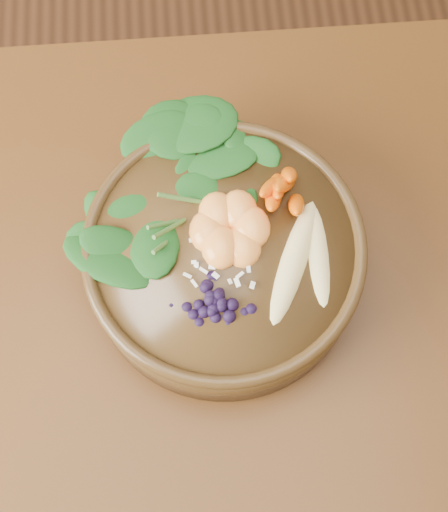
{
  "coord_description": "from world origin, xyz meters",
  "views": [
    {
      "loc": [
        0.01,
        -0.22,
        1.6
      ],
      "look_at": [
        0.03,
        0.08,
        0.8
      ],
      "focal_mm": 50.0,
      "sensor_mm": 36.0,
      "label": 1
    }
  ],
  "objects_px": {
    "kale_heap": "(193,175)",
    "mandarin_cluster": "(230,224)",
    "banana_halves": "(307,253)",
    "blueberry_pile": "(214,295)",
    "stoneware_bowl": "(224,259)",
    "carrot_cluster": "(292,170)",
    "dining_table": "(208,354)"
  },
  "relations": [
    {
      "from": "carrot_cluster",
      "to": "blueberry_pile",
      "type": "relative_size",
      "value": 0.6
    },
    {
      "from": "kale_heap",
      "to": "mandarin_cluster",
      "type": "distance_m",
      "value": 0.07
    },
    {
      "from": "mandarin_cluster",
      "to": "carrot_cluster",
      "type": "bearing_deg",
      "value": 33.54
    },
    {
      "from": "dining_table",
      "to": "kale_heap",
      "type": "relative_size",
      "value": 7.39
    },
    {
      "from": "banana_halves",
      "to": "blueberry_pile",
      "type": "xyz_separation_m",
      "value": [
        -0.11,
        -0.04,
        0.01
      ]
    },
    {
      "from": "mandarin_cluster",
      "to": "blueberry_pile",
      "type": "relative_size",
      "value": 0.69
    },
    {
      "from": "kale_heap",
      "to": "banana_halves",
      "type": "relative_size",
      "value": 1.23
    },
    {
      "from": "blueberry_pile",
      "to": "kale_heap",
      "type": "bearing_deg",
      "value": 95.14
    },
    {
      "from": "kale_heap",
      "to": "banana_halves",
      "type": "xyz_separation_m",
      "value": [
        0.12,
        -0.1,
        -0.01
      ]
    },
    {
      "from": "kale_heap",
      "to": "blueberry_pile",
      "type": "distance_m",
      "value": 0.15
    },
    {
      "from": "kale_heap",
      "to": "blueberry_pile",
      "type": "bearing_deg",
      "value": -84.86
    },
    {
      "from": "carrot_cluster",
      "to": "mandarin_cluster",
      "type": "distance_m",
      "value": 0.09
    },
    {
      "from": "kale_heap",
      "to": "stoneware_bowl",
      "type": "bearing_deg",
      "value": -69.79
    },
    {
      "from": "stoneware_bowl",
      "to": "kale_heap",
      "type": "xyz_separation_m",
      "value": [
        -0.03,
        0.08,
        0.07
      ]
    },
    {
      "from": "carrot_cluster",
      "to": "mandarin_cluster",
      "type": "bearing_deg",
      "value": -129.81
    },
    {
      "from": "banana_halves",
      "to": "mandarin_cluster",
      "type": "height_order",
      "value": "mandarin_cluster"
    },
    {
      "from": "mandarin_cluster",
      "to": "stoneware_bowl",
      "type": "bearing_deg",
      "value": -113.0
    },
    {
      "from": "kale_heap",
      "to": "blueberry_pile",
      "type": "xyz_separation_m",
      "value": [
        0.01,
        -0.15,
        -0.0
      ]
    },
    {
      "from": "carrot_cluster",
      "to": "blueberry_pile",
      "type": "height_order",
      "value": "carrot_cluster"
    },
    {
      "from": "dining_table",
      "to": "blueberry_pile",
      "type": "relative_size",
      "value": 10.48
    },
    {
      "from": "banana_halves",
      "to": "blueberry_pile",
      "type": "relative_size",
      "value": 1.16
    },
    {
      "from": "dining_table",
      "to": "kale_heap",
      "type": "distance_m",
      "value": 0.26
    },
    {
      "from": "carrot_cluster",
      "to": "mandarin_cluster",
      "type": "height_order",
      "value": "carrot_cluster"
    },
    {
      "from": "stoneware_bowl",
      "to": "carrot_cluster",
      "type": "relative_size",
      "value": 3.62
    },
    {
      "from": "mandarin_cluster",
      "to": "blueberry_pile",
      "type": "bearing_deg",
      "value": -105.92
    },
    {
      "from": "carrot_cluster",
      "to": "banana_halves",
      "type": "xyz_separation_m",
      "value": [
        0.01,
        -0.09,
        -0.03
      ]
    },
    {
      "from": "stoneware_bowl",
      "to": "kale_heap",
      "type": "bearing_deg",
      "value": 110.21
    },
    {
      "from": "banana_halves",
      "to": "mandarin_cluster",
      "type": "distance_m",
      "value": 0.09
    },
    {
      "from": "banana_halves",
      "to": "mandarin_cluster",
      "type": "xyz_separation_m",
      "value": [
        -0.08,
        0.04,
        0.0
      ]
    },
    {
      "from": "banana_halves",
      "to": "kale_heap",
      "type": "bearing_deg",
      "value": 156.45
    },
    {
      "from": "dining_table",
      "to": "banana_halves",
      "type": "relative_size",
      "value": 9.08
    },
    {
      "from": "carrot_cluster",
      "to": "mandarin_cluster",
      "type": "relative_size",
      "value": 0.87
    }
  ]
}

